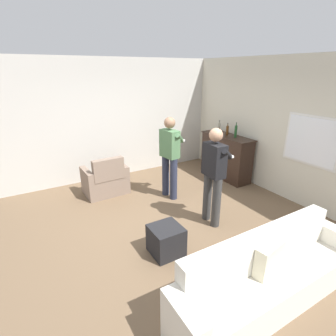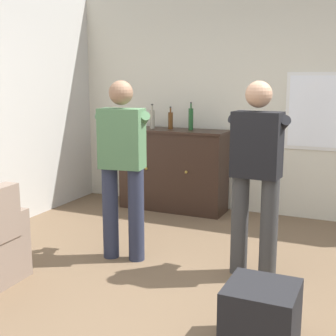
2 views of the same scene
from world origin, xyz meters
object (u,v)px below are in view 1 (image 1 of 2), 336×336
at_px(bottle_spirits_clear, 236,131).
at_px(armchair, 106,181).
at_px(ottoman, 166,240).
at_px(person_standing_right, 214,172).
at_px(couch, 268,280).
at_px(sideboard_cabinet, 226,156).
at_px(bottle_liquor_amber, 227,130).
at_px(bottle_wine_green, 219,128).
at_px(person_standing_left, 170,154).

bearing_deg(bottle_spirits_clear, armchair, -105.41).
bearing_deg(ottoman, person_standing_right, 106.35).
height_order(couch, sideboard_cabinet, sideboard_cabinet).
distance_m(couch, bottle_liquor_amber, 3.98).
relative_size(bottle_wine_green, bottle_liquor_amber, 1.10).
distance_m(sideboard_cabinet, ottoman, 3.29).
relative_size(couch, bottle_wine_green, 7.86).
xyz_separation_m(couch, sideboard_cabinet, (-3.14, 2.19, 0.20)).
bearing_deg(bottle_liquor_amber, ottoman, -56.18).
bearing_deg(bottle_liquor_amber, person_standing_right, -47.37).
xyz_separation_m(bottle_liquor_amber, person_standing_right, (1.53, -1.66, -0.23)).
distance_m(bottle_wine_green, person_standing_left, 1.82).
xyz_separation_m(bottle_wine_green, bottle_liquor_amber, (0.23, 0.06, -0.02)).
distance_m(sideboard_cabinet, bottle_wine_green, 0.72).
relative_size(couch, armchair, 2.76).
bearing_deg(sideboard_cabinet, person_standing_left, -81.88).
bearing_deg(person_standing_right, couch, -18.70).
bearing_deg(person_standing_left, bottle_wine_green, 107.33).
bearing_deg(ottoman, sideboard_cabinet, 123.35).
bearing_deg(bottle_wine_green, bottle_spirits_clear, 6.18).
relative_size(bottle_liquor_amber, ottoman, 0.65).
height_order(bottle_liquor_amber, person_standing_right, person_standing_right).
height_order(bottle_liquor_amber, person_standing_left, person_standing_left).
bearing_deg(person_standing_right, sideboard_cabinet, 132.16).
bearing_deg(person_standing_left, bottle_spirits_clear, 90.72).
relative_size(bottle_wine_green, bottle_spirits_clear, 0.91).
xyz_separation_m(armchair, bottle_liquor_amber, (0.52, 2.89, 0.88)).
relative_size(sideboard_cabinet, person_standing_right, 0.84).
distance_m(armchair, bottle_wine_green, 2.98).
relative_size(bottle_spirits_clear, person_standing_left, 0.21).
distance_m(bottle_wine_green, person_standing_right, 2.39).
xyz_separation_m(bottle_liquor_amber, person_standing_left, (0.30, -1.78, -0.23)).
xyz_separation_m(bottle_wine_green, bottle_spirits_clear, (0.51, 0.06, 0.01)).
distance_m(bottle_liquor_amber, bottle_spirits_clear, 0.28).
distance_m(couch, armchair, 3.77).
xyz_separation_m(sideboard_cabinet, bottle_wine_green, (-0.29, -0.03, 0.65)).
height_order(bottle_wine_green, bottle_spirits_clear, bottle_spirits_clear).
xyz_separation_m(bottle_wine_green, ottoman, (2.09, -2.71, -0.97)).
distance_m(bottle_wine_green, bottle_liquor_amber, 0.24).
xyz_separation_m(bottle_liquor_amber, ottoman, (1.85, -2.77, -0.95)).
height_order(ottoman, person_standing_left, person_standing_left).
relative_size(sideboard_cabinet, bottle_spirits_clear, 4.04).
bearing_deg(couch, sideboard_cabinet, 145.08).
distance_m(armchair, sideboard_cabinet, 2.93).
bearing_deg(ottoman, bottle_wine_green, 127.61).
bearing_deg(person_standing_right, person_standing_left, -174.55).
height_order(bottle_spirits_clear, person_standing_left, person_standing_left).
height_order(armchair, person_standing_right, person_standing_right).
relative_size(sideboard_cabinet, person_standing_left, 0.84).
bearing_deg(bottle_wine_green, couch, -32.29).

